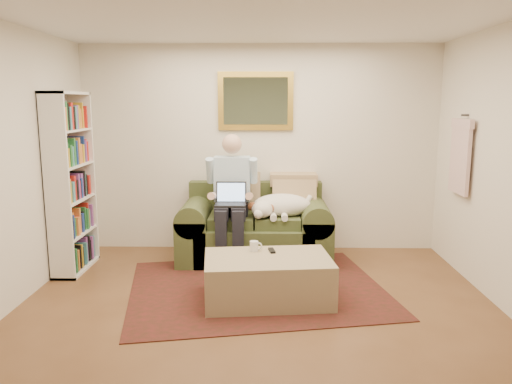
{
  "coord_description": "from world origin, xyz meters",
  "views": [
    {
      "loc": [
        0.07,
        -3.84,
        1.88
      ],
      "look_at": [
        -0.03,
        1.34,
        0.95
      ],
      "focal_mm": 35.0,
      "sensor_mm": 36.0,
      "label": 1
    }
  ],
  "objects_px": {
    "seated_man": "(231,200)",
    "bookshelf": "(71,183)",
    "ottoman": "(268,279)",
    "coffee_mug": "(254,246)",
    "sleeping_dog": "(282,205)",
    "sofa": "(255,234)",
    "laptop": "(231,199)"
  },
  "relations": [
    {
      "from": "laptop",
      "to": "bookshelf",
      "type": "bearing_deg",
      "value": -174.35
    },
    {
      "from": "sofa",
      "to": "sleeping_dog",
      "type": "distance_m",
      "value": 0.51
    },
    {
      "from": "bookshelf",
      "to": "seated_man",
      "type": "bearing_deg",
      "value": 7.88
    },
    {
      "from": "seated_man",
      "to": "laptop",
      "type": "xyz_separation_m",
      "value": [
        0.0,
        -0.07,
        0.04
      ]
    },
    {
      "from": "seated_man",
      "to": "laptop",
      "type": "distance_m",
      "value": 0.08
    },
    {
      "from": "sleeping_dog",
      "to": "laptop",
      "type": "bearing_deg",
      "value": -166.36
    },
    {
      "from": "ottoman",
      "to": "bookshelf",
      "type": "bearing_deg",
      "value": 158.04
    },
    {
      "from": "sleeping_dog",
      "to": "ottoman",
      "type": "xyz_separation_m",
      "value": [
        -0.17,
        -1.21,
        -0.47
      ]
    },
    {
      "from": "laptop",
      "to": "sofa",
      "type": "bearing_deg",
      "value": 41.02
    },
    {
      "from": "sofa",
      "to": "laptop",
      "type": "distance_m",
      "value": 0.6
    },
    {
      "from": "seated_man",
      "to": "sleeping_dog",
      "type": "height_order",
      "value": "seated_man"
    },
    {
      "from": "sleeping_dog",
      "to": "coffee_mug",
      "type": "height_order",
      "value": "sleeping_dog"
    },
    {
      "from": "bookshelf",
      "to": "ottoman",
      "type": "bearing_deg",
      "value": -21.96
    },
    {
      "from": "laptop",
      "to": "ottoman",
      "type": "bearing_deg",
      "value": -68.32
    },
    {
      "from": "coffee_mug",
      "to": "ottoman",
      "type": "bearing_deg",
      "value": -55.57
    },
    {
      "from": "ottoman",
      "to": "coffee_mug",
      "type": "bearing_deg",
      "value": 124.43
    },
    {
      "from": "seated_man",
      "to": "ottoman",
      "type": "xyz_separation_m",
      "value": [
        0.42,
        -1.13,
        -0.54
      ]
    },
    {
      "from": "seated_man",
      "to": "bookshelf",
      "type": "height_order",
      "value": "bookshelf"
    },
    {
      "from": "sleeping_dog",
      "to": "bookshelf",
      "type": "distance_m",
      "value": 2.41
    },
    {
      "from": "seated_man",
      "to": "ottoman",
      "type": "height_order",
      "value": "seated_man"
    },
    {
      "from": "sleeping_dog",
      "to": "coffee_mug",
      "type": "relative_size",
      "value": 7.42
    },
    {
      "from": "sleeping_dog",
      "to": "ottoman",
      "type": "bearing_deg",
      "value": -98.12
    },
    {
      "from": "sleeping_dog",
      "to": "ottoman",
      "type": "relative_size",
      "value": 0.62
    },
    {
      "from": "sofa",
      "to": "coffee_mug",
      "type": "relative_size",
      "value": 18.03
    },
    {
      "from": "ottoman",
      "to": "sleeping_dog",
      "type": "bearing_deg",
      "value": 81.88
    },
    {
      "from": "sleeping_dog",
      "to": "bookshelf",
      "type": "bearing_deg",
      "value": -172.31
    },
    {
      "from": "ottoman",
      "to": "coffee_mug",
      "type": "xyz_separation_m",
      "value": [
        -0.14,
        0.2,
        0.27
      ]
    },
    {
      "from": "seated_man",
      "to": "coffee_mug",
      "type": "xyz_separation_m",
      "value": [
        0.29,
        -0.93,
        -0.27
      ]
    },
    {
      "from": "coffee_mug",
      "to": "seated_man",
      "type": "bearing_deg",
      "value": 107.06
    },
    {
      "from": "seated_man",
      "to": "bookshelf",
      "type": "xyz_separation_m",
      "value": [
        -1.77,
        -0.25,
        0.24
      ]
    },
    {
      "from": "laptop",
      "to": "coffee_mug",
      "type": "xyz_separation_m",
      "value": [
        0.29,
        -0.86,
        -0.31
      ]
    },
    {
      "from": "coffee_mug",
      "to": "sofa",
      "type": "bearing_deg",
      "value": 90.84
    }
  ]
}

